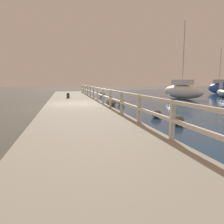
% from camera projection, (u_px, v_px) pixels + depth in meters
% --- Properties ---
extents(ground_plane, '(120.00, 120.00, 0.00)m').
position_uv_depth(ground_plane, '(76.00, 108.00, 13.77)').
color(ground_plane, '#4C473D').
extents(dock_walkway, '(3.67, 36.00, 0.26)m').
position_uv_depth(dock_walkway, '(76.00, 106.00, 13.75)').
color(dock_walkway, gray).
rests_on(dock_walkway, ground).
extents(railing, '(0.10, 32.50, 0.94)m').
position_uv_depth(railing, '(103.00, 93.00, 14.02)').
color(railing, beige).
rests_on(railing, dock_walkway).
extents(boulder_downstream, '(0.47, 0.43, 0.36)m').
position_uv_depth(boulder_downstream, '(156.00, 114.00, 9.98)').
color(boulder_downstream, '#666056').
rests_on(boulder_downstream, ground).
extents(boulder_far_strip, '(0.50, 0.45, 0.37)m').
position_uv_depth(boulder_far_strip, '(177.00, 120.00, 8.26)').
color(boulder_far_strip, '#666056').
rests_on(boulder_far_strip, ground).
extents(boulder_upstream, '(0.65, 0.59, 0.49)m').
position_uv_depth(boulder_upstream, '(102.00, 94.00, 24.69)').
color(boulder_upstream, slate).
rests_on(boulder_upstream, ground).
extents(boulder_mid_strip, '(0.70, 0.63, 0.53)m').
position_uv_depth(boulder_mid_strip, '(111.00, 102.00, 14.60)').
color(boulder_mid_strip, gray).
rests_on(boulder_mid_strip, ground).
extents(boulder_water_edge, '(0.59, 0.53, 0.44)m').
position_uv_depth(boulder_water_edge, '(111.00, 100.00, 16.74)').
color(boulder_water_edge, '#666056').
rests_on(boulder_water_edge, ground).
extents(boulder_near_dock, '(0.54, 0.49, 0.41)m').
position_uv_depth(boulder_near_dock, '(121.00, 102.00, 15.26)').
color(boulder_near_dock, gray).
rests_on(boulder_near_dock, ground).
extents(mooring_bollard, '(0.26, 0.26, 0.47)m').
position_uv_depth(mooring_bollard, '(68.00, 95.00, 18.27)').
color(mooring_bollard, '#333338').
rests_on(mooring_bollard, dock_walkway).
extents(sailboat_white, '(2.21, 5.52, 7.30)m').
position_uv_depth(sailboat_white, '(182.00, 91.00, 21.15)').
color(sailboat_white, white).
rests_on(sailboat_white, water_surface).
extents(sailboat_blue, '(1.86, 3.45, 6.15)m').
position_uv_depth(sailboat_blue, '(219.00, 88.00, 29.89)').
color(sailboat_blue, '#2D4C9E').
rests_on(sailboat_blue, water_surface).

